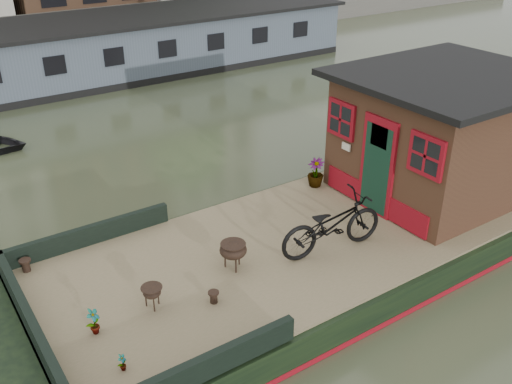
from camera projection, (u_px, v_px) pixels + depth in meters
ground at (354, 247)px, 11.03m from camera, size 120.00×120.00×0.00m
houseboat_hull at (300, 256)px, 10.24m from camera, size 14.01×4.02×0.60m
houseboat_deck at (356, 219)px, 10.74m from camera, size 11.80×3.80×0.05m
bow_bulwark at (94, 306)px, 8.13m from camera, size 3.00×4.00×0.35m
cabin at (443, 133)px, 11.25m from camera, size 4.00×3.50×2.42m
bicycle at (332, 224)px, 9.52m from camera, size 1.99×0.90×1.01m
potted_plant_a at (94, 322)px, 7.79m from camera, size 0.26×0.25×0.41m
potted_plant_d at (316, 173)px, 11.77m from camera, size 0.43×0.43×0.60m
potted_plant_e at (122, 363)px, 7.21m from camera, size 0.16×0.16×0.26m
brazier_front at (152, 297)px, 8.31m from camera, size 0.35×0.35×0.36m
brazier_rear at (233, 256)px, 9.17m from camera, size 0.50×0.50×0.47m
bollard_port at (26, 265)px, 9.15m from camera, size 0.19×0.19×0.22m
bollard_stbd at (214, 297)px, 8.44m from camera, size 0.17×0.17×0.19m
far_houseboat at (94, 51)px, 20.87m from camera, size 20.40×4.40×2.11m
quay at (45, 34)px, 25.89m from camera, size 60.00×6.00×0.90m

